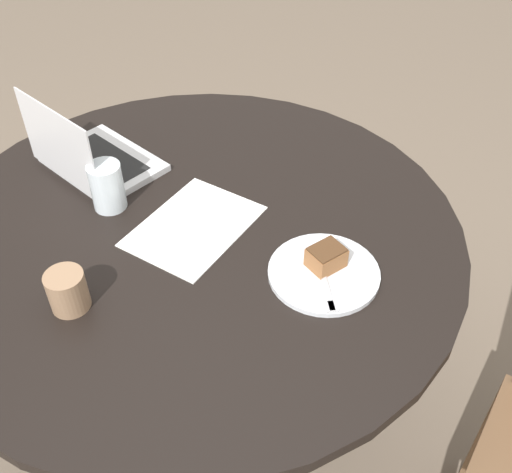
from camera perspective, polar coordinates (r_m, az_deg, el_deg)
ground_plane at (r=1.95m, az=-4.42°, el=-14.89°), size 12.00×12.00×0.00m
dining_table at (r=1.50m, az=-5.59°, el=-2.61°), size 1.26×1.26×0.71m
paper_document at (r=1.41m, az=-5.92°, el=0.98°), size 0.33×0.27×0.00m
plate at (r=1.30m, az=6.47°, el=-3.47°), size 0.24×0.24×0.01m
cake_slice at (r=1.29m, az=6.70°, el=-1.97°), size 0.09×0.09×0.05m
fork at (r=1.25m, az=6.70°, el=-4.82°), size 0.16×0.10×0.00m
coffee_glass at (r=1.26m, az=-17.52°, el=-4.96°), size 0.08×0.08×0.09m
water_glass at (r=1.47m, az=-14.00°, el=4.65°), size 0.08×0.08×0.12m
laptop at (r=1.61m, az=-15.36°, el=7.22°), size 0.31×0.35×0.22m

